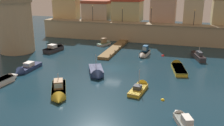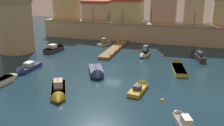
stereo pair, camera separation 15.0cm
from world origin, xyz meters
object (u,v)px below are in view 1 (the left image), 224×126
mooring_buoy_0 (163,100)px  quay_lamp_2 (151,13)px  moored_boat_5 (197,55)px  moored_boat_9 (183,120)px  moored_boat_1 (144,53)px  moored_boat_8 (56,48)px  moored_boat_2 (26,69)px  moored_boat_3 (97,73)px  moored_boat_10 (178,67)px  moored_boat_0 (140,87)px  moored_boat_4 (59,92)px  quay_lamp_1 (122,12)px  quay_lamp_0 (93,10)px  fortress_tower (15,25)px  mooring_buoy_1 (163,56)px  moored_boat_6 (106,43)px  quay_lamp_3 (195,15)px

mooring_buoy_0 → quay_lamp_2: bearing=101.3°
moored_boat_5 → moored_boat_9: moored_boat_5 is taller
moored_boat_1 → moored_boat_8: 17.85m
moored_boat_2 → moored_boat_3: bearing=98.0°
moored_boat_8 → moored_boat_9: bearing=-119.4°
moored_boat_3 → moored_boat_10: (11.29, 6.61, -0.14)m
moored_boat_0 → moored_boat_4: moored_boat_0 is taller
quay_lamp_1 → moored_boat_4: size_ratio=0.54×
moored_boat_0 → moored_boat_3: 7.78m
quay_lamp_1 → quay_lamp_0: bearing=-180.0°
moored_boat_1 → moored_boat_9: (7.69, -22.66, -0.19)m
fortress_tower → mooring_buoy_1: (28.07, 5.06, -5.25)m
quay_lamp_2 → moored_boat_3: (-4.18, -24.61, -6.30)m
moored_boat_1 → quay_lamp_1: bearing=-142.3°
moored_boat_4 → moored_boat_10: moored_boat_4 is taller
moored_boat_6 → mooring_buoy_0: 28.88m
quay_lamp_3 → moored_boat_10: quay_lamp_3 is taller
quay_lamp_1 → moored_boat_10: bearing=-52.4°
moored_boat_6 → mooring_buoy_0: (15.10, -24.62, -0.41)m
quay_lamp_1 → moored_boat_3: (2.56, -24.61, -6.15)m
fortress_tower → quay_lamp_0: 19.10m
moored_boat_4 → moored_boat_6: 27.02m
quay_lamp_0 → moored_boat_2: (-1.21, -26.00, -6.46)m
moored_boat_1 → moored_boat_0: bearing=14.1°
moored_boat_6 → moored_boat_4: bearing=-152.1°
quay_lamp_1 → moored_boat_6: bearing=-112.7°
moored_boat_9 → mooring_buoy_0: bearing=6.0°
fortress_tower → quay_lamp_2: bearing=34.2°
moored_boat_8 → moored_boat_10: moored_boat_8 is taller
quay_lamp_1 → moored_boat_3: quay_lamp_1 is taller
moored_boat_1 → moored_boat_4: bearing=-12.7°
quay_lamp_1 → moored_boat_2: quay_lamp_1 is taller
quay_lamp_1 → moored_boat_2: size_ratio=0.58×
moored_boat_8 → quay_lamp_1: bearing=-27.2°
moored_boat_2 → moored_boat_5: moored_boat_5 is taller
quay_lamp_0 → mooring_buoy_0: bearing=-56.2°
moored_boat_1 → moored_boat_5: size_ratio=0.73×
quay_lamp_2 → moored_boat_1: (0.71, -12.08, -6.18)m
mooring_buoy_0 → moored_boat_1: bearing=106.4°
quay_lamp_2 → mooring_buoy_1: 13.74m
quay_lamp_2 → mooring_buoy_0: quay_lamp_2 is taller
quay_lamp_1 → moored_boat_5: 20.90m
moored_boat_0 → quay_lamp_3: bearing=-5.6°
quay_lamp_2 → moored_boat_1: quay_lamp_2 is taller
moored_boat_1 → moored_boat_2: bearing=-43.1°
moored_boat_2 → quay_lamp_1: bearing=162.5°
moored_boat_6 → moored_boat_5: bearing=-83.1°
moored_boat_3 → mooring_buoy_0: bearing=35.8°
moored_boat_8 → mooring_buoy_1: (21.19, 2.07, -0.50)m
quay_lamp_1 → mooring_buoy_1: quay_lamp_1 is taller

